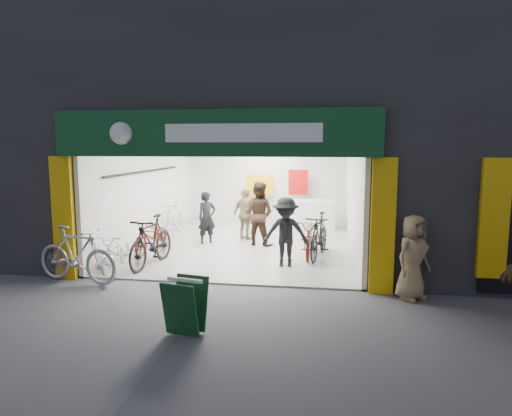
% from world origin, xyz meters
% --- Properties ---
extents(ground, '(60.00, 60.00, 0.00)m').
position_xyz_m(ground, '(0.00, 0.00, 0.00)').
color(ground, '#56565B').
rests_on(ground, ground).
extents(building, '(17.00, 10.27, 8.00)m').
position_xyz_m(building, '(0.91, 4.99, 4.31)').
color(building, '#232326').
rests_on(building, ground).
extents(bike_left_front, '(0.68, 1.64, 0.84)m').
position_xyz_m(bike_left_front, '(-2.50, 0.74, 0.42)').
color(bike_left_front, silver).
rests_on(bike_left_front, ground).
extents(bike_left_midfront, '(0.79, 2.06, 1.21)m').
position_xyz_m(bike_left_midfront, '(-1.80, 1.09, 0.60)').
color(bike_left_midfront, black).
rests_on(bike_left_midfront, ground).
extents(bike_left_midback, '(0.76, 1.79, 0.92)m').
position_xyz_m(bike_left_midback, '(-2.33, 2.46, 0.46)').
color(bike_left_midback, maroon).
rests_on(bike_left_midback, ground).
extents(bike_left_back, '(0.53, 1.79, 1.07)m').
position_xyz_m(bike_left_back, '(-2.50, 4.73, 0.54)').
color(bike_left_back, silver).
rests_on(bike_left_back, ground).
extents(bike_right_front, '(0.87, 1.97, 1.14)m').
position_xyz_m(bike_right_front, '(2.04, 2.52, 0.57)').
color(bike_right_front, black).
rests_on(bike_right_front, ground).
extents(bike_right_mid, '(0.67, 1.85, 0.96)m').
position_xyz_m(bike_right_mid, '(1.80, 2.69, 0.48)').
color(bike_right_mid, maroon).
rests_on(bike_right_mid, ground).
extents(bike_right_back, '(0.49, 1.57, 0.93)m').
position_xyz_m(bike_right_back, '(1.80, 3.02, 0.47)').
color(bike_right_back, '#B4B4B9').
rests_on(bike_right_back, ground).
extents(parked_bike, '(2.06, 1.00, 1.19)m').
position_xyz_m(parked_bike, '(-2.86, -0.30, 0.60)').
color(parked_bike, '#BBBBC0').
rests_on(parked_bike, ground).
extents(customer_a, '(0.66, 0.64, 1.52)m').
position_xyz_m(customer_a, '(-1.16, 3.70, 0.76)').
color(customer_a, black).
rests_on(customer_a, ground).
extents(customer_b, '(1.04, 0.91, 1.82)m').
position_xyz_m(customer_b, '(0.33, 3.72, 0.91)').
color(customer_b, '#362318').
rests_on(customer_b, ground).
extents(customer_c, '(1.09, 0.66, 1.65)m').
position_xyz_m(customer_c, '(1.29, 1.48, 0.82)').
color(customer_c, black).
rests_on(customer_c, ground).
extents(customer_d, '(0.99, 0.83, 1.58)m').
position_xyz_m(customer_d, '(-0.15, 4.38, 0.79)').
color(customer_d, '#998059').
rests_on(customer_d, ground).
extents(pedestrian_near, '(0.91, 0.89, 1.58)m').
position_xyz_m(pedestrian_near, '(3.77, -0.30, 0.79)').
color(pedestrian_near, '#8F7653').
rests_on(pedestrian_near, ground).
extents(sandwich_board, '(0.64, 0.65, 0.84)m').
position_xyz_m(sandwich_board, '(0.14, -2.48, 0.46)').
color(sandwich_board, '#0E3A1A').
rests_on(sandwich_board, ground).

